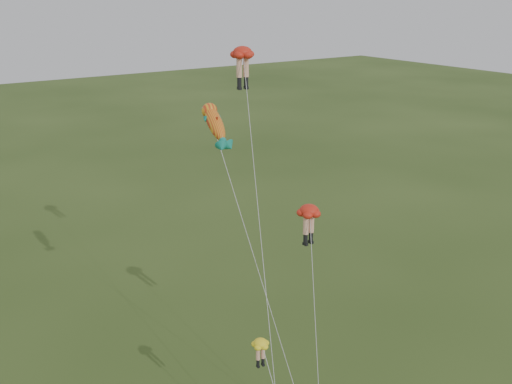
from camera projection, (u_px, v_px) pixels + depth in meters
legs_kite_red_high at (243, 62)px, 33.35m from camera, size 5.79×12.12×20.72m
legs_kite_red_mid at (309, 217)px, 31.55m from camera, size 3.45×5.78×12.62m
legs_kite_yellow at (263, 353)px, 28.49m from camera, size 1.04×4.77×7.32m
fish_kite at (215, 124)px, 30.19m from camera, size 2.84×7.73×18.30m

